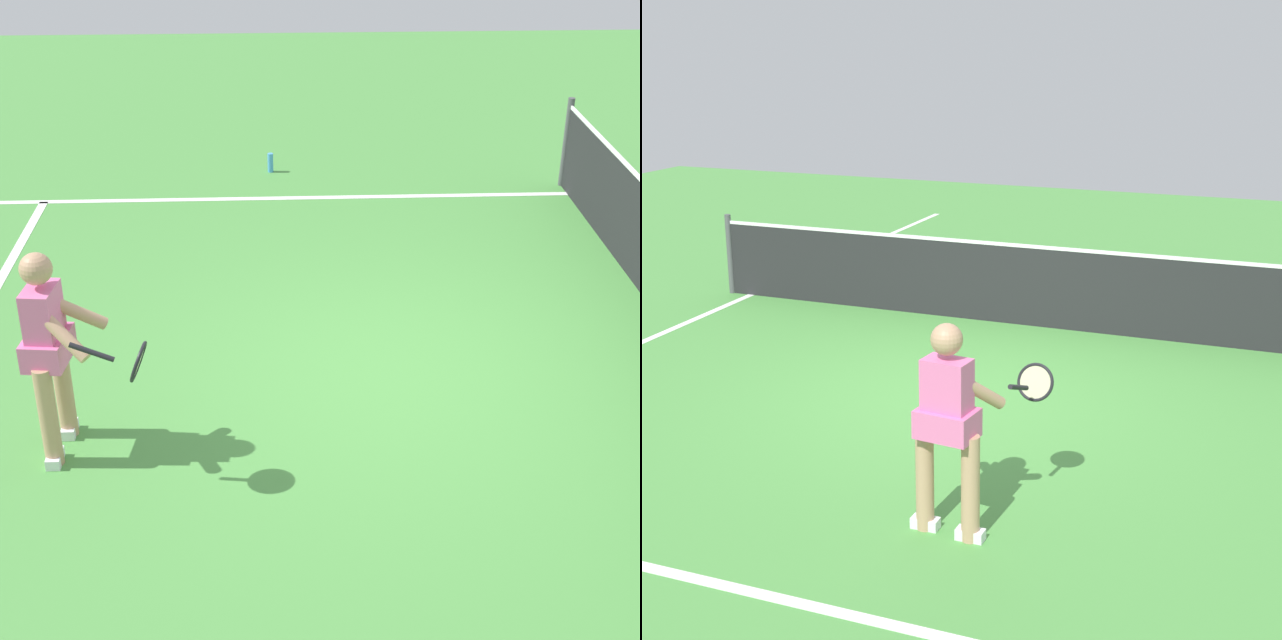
% 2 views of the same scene
% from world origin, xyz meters
% --- Properties ---
extents(ground_plane, '(26.00, 26.00, 0.00)m').
position_xyz_m(ground_plane, '(0.00, 0.00, 0.00)').
color(ground_plane, '#4C9342').
extents(service_line_marking, '(7.86, 0.10, 0.01)m').
position_xyz_m(service_line_marking, '(0.00, -3.66, 0.00)').
color(service_line_marking, white).
rests_on(service_line_marking, ground).
extents(court_net, '(8.54, 0.08, 1.07)m').
position_xyz_m(court_net, '(0.00, 2.52, 0.50)').
color(court_net, '#4C4C51').
rests_on(court_net, ground).
extents(tennis_player, '(0.84, 0.91, 1.55)m').
position_xyz_m(tennis_player, '(0.99, -2.49, 0.85)').
color(tennis_player, tan).
rests_on(tennis_player, ground).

